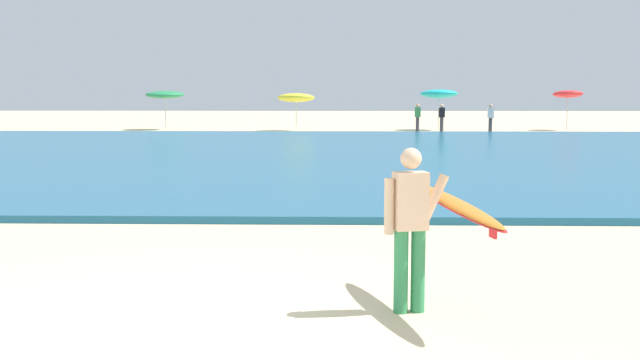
# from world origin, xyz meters

# --- Properties ---
(ground_plane) EXTENTS (160.00, 160.00, 0.00)m
(ground_plane) POSITION_xyz_m (0.00, 0.00, 0.00)
(ground_plane) COLOR beige
(sea) EXTENTS (120.00, 28.00, 0.14)m
(sea) POSITION_xyz_m (0.00, 19.70, 0.07)
(sea) COLOR #1E6084
(sea) RESTS_ON ground
(surfer_with_board) EXTENTS (1.17, 2.39, 1.73)m
(surfer_with_board) POSITION_xyz_m (2.62, 0.56, 1.02)
(surfer_with_board) COLOR #338E56
(surfer_with_board) RESTS_ON ground
(beach_umbrella_0) EXTENTS (2.26, 2.27, 2.32)m
(beach_umbrella_0) POSITION_xyz_m (-8.68, 37.73, 2.07)
(beach_umbrella_0) COLOR beige
(beach_umbrella_0) RESTS_ON ground
(beach_umbrella_1) EXTENTS (2.13, 2.16, 2.24)m
(beach_umbrella_1) POSITION_xyz_m (-0.84, 36.58, 1.90)
(beach_umbrella_1) COLOR beige
(beach_umbrella_1) RESTS_ON ground
(beach_umbrella_2) EXTENTS (2.20, 2.22, 2.43)m
(beach_umbrella_2) POSITION_xyz_m (7.48, 37.69, 2.12)
(beach_umbrella_2) COLOR beige
(beach_umbrella_2) RESTS_ON ground
(beach_umbrella_3) EXTENTS (1.72, 1.75, 2.40)m
(beach_umbrella_3) POSITION_xyz_m (15.00, 37.77, 2.11)
(beach_umbrella_3) COLOR beige
(beach_umbrella_3) RESTS_ON ground
(beachgoer_near_row_left) EXTENTS (0.32, 0.20, 1.58)m
(beachgoer_near_row_left) POSITION_xyz_m (9.87, 34.37, 0.84)
(beachgoer_near_row_left) COLOR #383842
(beachgoer_near_row_left) RESTS_ON ground
(beachgoer_near_row_mid) EXTENTS (0.32, 0.20, 1.58)m
(beachgoer_near_row_mid) POSITION_xyz_m (7.32, 35.07, 0.84)
(beachgoer_near_row_mid) COLOR #383842
(beachgoer_near_row_mid) RESTS_ON ground
(beachgoer_near_row_right) EXTENTS (0.32, 0.20, 1.58)m
(beachgoer_near_row_right) POSITION_xyz_m (6.05, 35.67, 0.84)
(beachgoer_near_row_right) COLOR #383842
(beachgoer_near_row_right) RESTS_ON ground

